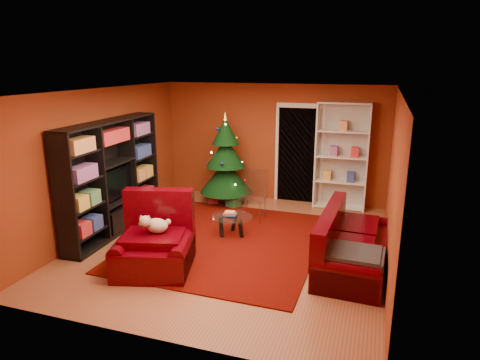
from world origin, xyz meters
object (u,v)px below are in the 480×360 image
(christmas_tree, at_px, (226,159))
(white_bookshelf, at_px, (341,157))
(rug, at_px, (227,241))
(gift_box_green, at_px, (233,201))
(coffee_table, at_px, (232,226))
(gift_box_teal, at_px, (178,198))
(acrylic_chair, at_px, (253,198))
(dog, at_px, (157,226))
(sofa, at_px, (354,240))
(media_unit, at_px, (112,177))
(armchair, at_px, (154,241))
(gift_box_red, at_px, (213,198))

(christmas_tree, distance_m, white_bookshelf, 2.48)
(rug, xyz_separation_m, gift_box_green, (-0.51, 1.81, 0.11))
(rug, height_order, coffee_table, coffee_table)
(gift_box_teal, distance_m, acrylic_chair, 1.88)
(gift_box_teal, relative_size, coffee_table, 0.44)
(rug, height_order, dog, dog)
(sofa, bearing_deg, gift_box_teal, 67.25)
(white_bookshelf, relative_size, acrylic_chair, 2.51)
(media_unit, distance_m, gift_box_teal, 1.94)
(armchair, xyz_separation_m, sofa, (2.83, 1.03, -0.02))
(rug, height_order, white_bookshelf, white_bookshelf)
(white_bookshelf, bearing_deg, christmas_tree, -170.58)
(christmas_tree, relative_size, coffee_table, 2.75)
(dog, bearing_deg, gift_box_red, 81.69)
(gift_box_red, bearing_deg, gift_box_green, -9.76)
(sofa, bearing_deg, gift_box_green, 54.22)
(rug, height_order, sofa, sofa)
(media_unit, height_order, sofa, media_unit)
(white_bookshelf, height_order, sofa, white_bookshelf)
(gift_box_red, relative_size, sofa, 0.11)
(gift_box_red, xyz_separation_m, armchair, (0.34, -3.22, 0.35))
(rug, xyz_separation_m, dog, (-0.64, -1.26, 0.68))
(media_unit, height_order, gift_box_green, media_unit)
(gift_box_red, bearing_deg, rug, -61.86)
(gift_box_teal, height_order, sofa, sofa)
(gift_box_teal, xyz_separation_m, gift_box_red, (0.67, 0.38, -0.05))
(rug, relative_size, christmas_tree, 1.78)
(acrylic_chair, bearing_deg, dog, -108.12)
(media_unit, bearing_deg, coffee_table, 9.80)
(armchair, xyz_separation_m, acrylic_chair, (0.81, 2.46, -0.00))
(gift_box_green, bearing_deg, coffee_table, -71.68)
(white_bookshelf, bearing_deg, armchair, -121.91)
(white_bookshelf, bearing_deg, dog, -121.94)
(rug, height_order, gift_box_green, gift_box_green)
(gift_box_teal, distance_m, coffee_table, 2.09)
(dog, height_order, sofa, sofa)
(media_unit, relative_size, acrylic_chair, 2.91)
(gift_box_teal, height_order, gift_box_green, gift_box_teal)
(gift_box_red, height_order, armchair, armchair)
(gift_box_green, xyz_separation_m, gift_box_red, (-0.50, 0.09, -0.01))
(gift_box_red, bearing_deg, acrylic_chair, -33.59)
(armchair, bearing_deg, rug, 47.82)
(rug, xyz_separation_m, sofa, (2.15, -0.29, 0.44))
(media_unit, height_order, dog, media_unit)
(media_unit, relative_size, gift_box_green, 10.73)
(white_bookshelf, relative_size, sofa, 1.12)
(rug, xyz_separation_m, armchair, (-0.68, -1.32, 0.45))
(gift_box_green, bearing_deg, gift_box_teal, -166.03)
(rug, height_order, gift_box_red, gift_box_red)
(white_bookshelf, distance_m, coffee_table, 2.92)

